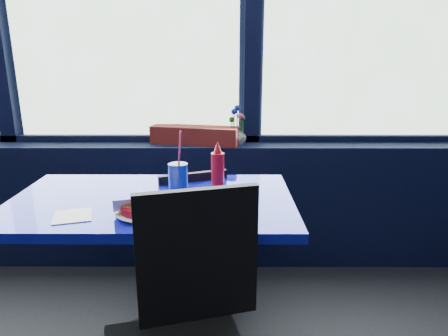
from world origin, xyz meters
TOP-DOWN VIEW (x-y plane):
  - window_sill at (0.00, 2.87)m, footprint 5.00×0.26m
  - near_table at (0.30, 2.00)m, footprint 1.20×0.70m
  - chair_near_front at (0.49, 1.46)m, footprint 0.52×0.52m
  - chair_near_back at (0.50, 2.34)m, footprint 0.46×0.46m
  - planter_box at (0.42, 2.86)m, footprint 0.57×0.26m
  - flower_vase at (0.69, 2.83)m, footprint 0.16×0.16m
  - food_basket at (0.33, 1.82)m, footprint 0.25×0.24m
  - ketchup_bottle at (0.58, 2.12)m, footprint 0.06×0.06m
  - soda_cup at (0.41, 2.06)m, footprint 0.09×0.09m
  - napkin at (0.04, 1.80)m, footprint 0.17×0.17m

SIDE VIEW (x-z plane):
  - window_sill at x=0.00m, z-range 0.00..0.80m
  - chair_near_back at x=0.50m, z-range 0.06..0.85m
  - chair_near_front at x=0.49m, z-range 0.07..1.01m
  - near_table at x=0.30m, z-range 0.19..0.94m
  - napkin at x=0.04m, z-range 0.75..0.75m
  - food_basket at x=0.33m, z-range 0.74..0.82m
  - soda_cup at x=0.41m, z-range 0.68..0.97m
  - ketchup_bottle at x=0.58m, z-range 0.74..0.96m
  - planter_box at x=0.42m, z-range 0.80..0.91m
  - flower_vase at x=0.69m, z-range 0.75..1.00m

